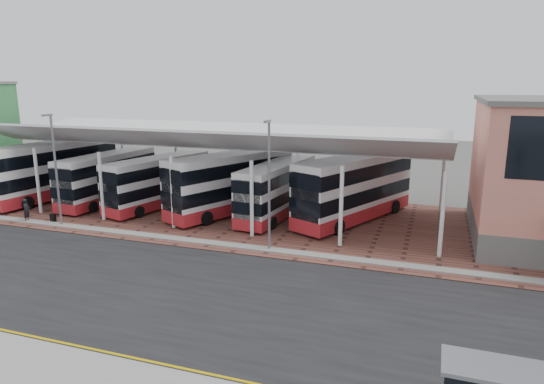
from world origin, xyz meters
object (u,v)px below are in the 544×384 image
(bus_1, at_px, (108,178))
(bus_2, at_px, (158,182))
(bus_0, at_px, (54,171))
(bus_3, at_px, (231,183))
(pedestrian, at_px, (27,210))
(bus_4, at_px, (277,190))
(bus_5, at_px, (355,189))

(bus_1, bearing_deg, bus_2, 4.05)
(bus_0, bearing_deg, bus_1, 11.69)
(bus_0, relative_size, bus_3, 1.07)
(bus_1, xyz_separation_m, bus_2, (4.95, 0.01, -0.03))
(pedestrian, bearing_deg, bus_0, 10.27)
(pedestrian, bearing_deg, bus_4, -83.39)
(bus_2, bearing_deg, pedestrian, -120.45)
(bus_4, height_order, pedestrian, bus_4)
(bus_4, bearing_deg, bus_0, -171.46)
(bus_1, relative_size, bus_2, 1.00)
(bus_0, bearing_deg, bus_5, 12.78)
(bus_0, height_order, bus_2, bus_0)
(bus_0, xyz_separation_m, bus_3, (16.82, 0.62, -0.13))
(bus_1, xyz_separation_m, bus_3, (11.35, 0.38, 0.26))
(bus_0, height_order, bus_4, bus_0)
(bus_1, xyz_separation_m, pedestrian, (-1.99, -6.98, -1.21))
(bus_5, bearing_deg, bus_3, -149.20)
(bus_4, relative_size, pedestrian, 5.88)
(bus_2, height_order, bus_4, bus_4)
(bus_1, height_order, bus_5, bus_5)
(bus_3, xyz_separation_m, bus_4, (3.77, 0.13, -0.28))
(bus_1, height_order, bus_3, bus_3)
(bus_4, xyz_separation_m, pedestrian, (-17.11, -7.49, -1.19))
(bus_1, distance_m, bus_3, 11.36)
(bus_5, bearing_deg, pedestrian, -135.26)
(bus_1, relative_size, bus_4, 1.00)
(bus_0, bearing_deg, bus_2, 10.55)
(bus_3, relative_size, bus_4, 1.12)
(bus_1, xyz_separation_m, bus_5, (20.88, 1.42, 0.32))
(bus_0, distance_m, bus_3, 16.83)
(bus_5, bearing_deg, bus_4, -146.49)
(bus_1, bearing_deg, pedestrian, -102.01)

